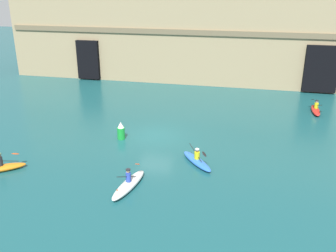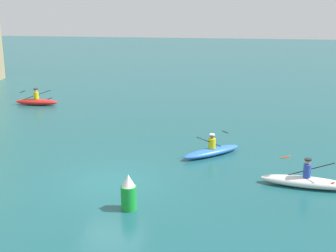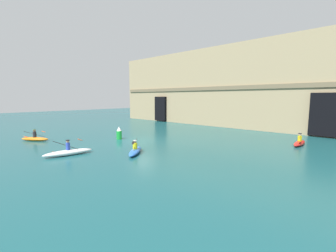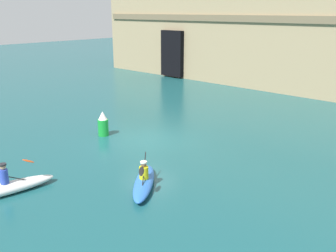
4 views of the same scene
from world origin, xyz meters
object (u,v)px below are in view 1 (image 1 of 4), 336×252
kayak_white (129,184)px  kayak_orange (1,167)px  kayak_red (316,110)px  kayak_blue (197,161)px  marker_buoy (121,131)px

kayak_white → kayak_orange: bearing=98.1°
kayak_red → kayak_blue: size_ratio=1.01×
kayak_red → kayak_blue: bearing=-35.8°
kayak_white → kayak_red: (11.91, 15.84, 0.01)m
kayak_red → kayak_orange: bearing=-52.2°
kayak_blue → kayak_white: bearing=-79.8°
kayak_orange → marker_buoy: size_ratio=2.08×
kayak_white → marker_buoy: 7.08m
kayak_blue → kayak_orange: bearing=-111.7°
kayak_orange → kayak_blue: size_ratio=0.95×
kayak_orange → kayak_red: (20.12, 15.66, 0.01)m
kayak_white → kayak_orange: (-8.21, 0.19, 0.00)m
kayak_white → kayak_red: kayak_white is taller
kayak_orange → kayak_blue: bearing=-18.3°
kayak_orange → kayak_red: bearing=2.1°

